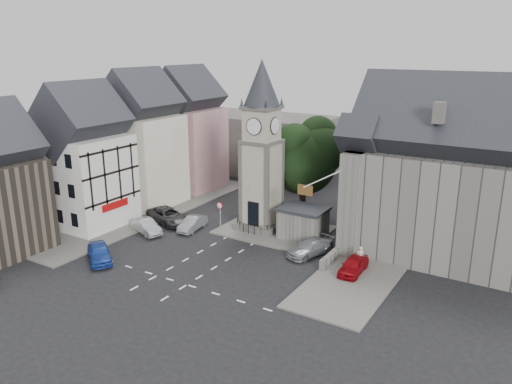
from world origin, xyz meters
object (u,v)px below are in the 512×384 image
Objects in this scene: clock_tower at (262,147)px; car_east_red at (353,265)px; stone_shelter at (303,223)px; car_west_blue at (99,253)px; pedestrian at (360,257)px.

car_east_red is at bearing -23.46° from clock_tower.
car_east_red is (6.70, -4.50, -0.88)m from stone_shelter.
stone_shelter is 1.09× the size of car_east_red.
stone_shelter reaches higher than car_west_blue.
pedestrian is (11.50, -3.52, -7.24)m from clock_tower.
stone_shelter is 18.23m from car_west_blue.
clock_tower reaches higher than pedestrian.
clock_tower is 9.22× the size of pedestrian.
pedestrian is (0.00, 1.47, 0.21)m from car_east_red.
car_east_red is at bearing -29.13° from car_west_blue.
clock_tower reaches higher than stone_shelter.
car_west_blue is 20.99m from car_east_red.
clock_tower is 17.45m from car_west_blue.
car_west_blue is 1.10× the size of car_east_red.
car_east_red is (19.00, 8.93, -0.07)m from car_west_blue.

